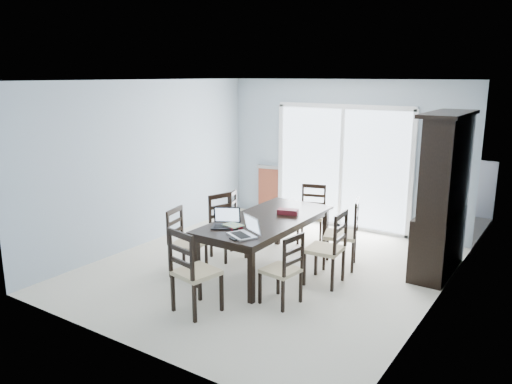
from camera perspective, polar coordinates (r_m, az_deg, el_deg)
floor at (r=7.12m, az=1.19°, el=-8.79°), size 5.00×5.00×0.00m
ceiling at (r=6.60m, az=1.30°, el=12.64°), size 5.00×5.00×0.00m
back_wall at (r=8.92m, az=9.88°, el=4.22°), size 4.50×0.02×2.60m
wall_left at (r=8.14m, az=-12.29°, el=3.26°), size 0.02×5.00×2.60m
wall_right at (r=5.88m, az=20.11°, el=-1.04°), size 0.02×5.00×2.60m
balcony at (r=10.11m, az=11.87°, el=-2.65°), size 4.50×2.00×0.10m
railing at (r=10.88m, az=13.98°, el=1.62°), size 4.50×0.06×1.10m
dining_table at (r=6.89m, az=1.22°, el=-3.60°), size 1.00×2.20×0.75m
china_hutch at (r=7.17m, az=20.60°, el=-0.49°), size 0.50×1.38×2.20m
sliding_door at (r=8.93m, az=9.76°, el=2.85°), size 2.52×0.05×2.18m
chair_left_near at (r=6.86m, az=-8.47°, el=-4.82°), size 0.48×0.47×1.06m
chair_left_mid at (r=7.44m, az=-3.63°, el=-3.11°), size 0.53×0.52×1.09m
chair_left_far at (r=7.90m, az=-2.04°, el=-2.44°), size 0.49×0.48×1.01m
chair_right_near at (r=5.88m, az=3.52°, el=-8.02°), size 0.44×0.43×1.02m
chair_right_mid at (r=6.48m, az=8.68°, el=-5.48°), size 0.47×0.46×1.14m
chair_right_far at (r=7.11m, az=10.45°, el=-3.85°), size 0.56×0.55×1.15m
chair_end_near at (r=5.68m, az=-7.63°, el=-8.05°), size 0.52×0.53×1.17m
chair_end_far at (r=8.20m, az=6.49°, el=-1.70°), size 0.51×0.52×1.07m
laptop_dark at (r=6.44m, az=-3.49°, el=-3.57°), size 0.43×0.38×0.24m
laptop_silver at (r=6.09m, az=-1.64°, el=-4.54°), size 0.43×0.38×0.24m
book_stack at (r=6.45m, az=-2.68°, el=-3.90°), size 0.28×0.24×0.04m
cell_phone at (r=5.99m, az=-2.58°, el=-5.40°), size 0.13×0.09×0.01m
game_box at (r=7.06m, az=3.66°, el=-2.27°), size 0.32×0.22×0.07m
hot_tub at (r=10.26m, az=6.64°, el=0.85°), size 2.15×2.00×0.96m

